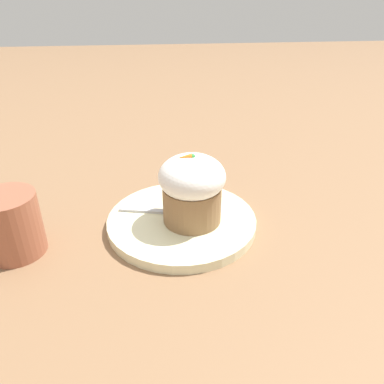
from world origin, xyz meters
The scene contains 5 objects.
ground_plane centered at (0.00, 0.00, 0.00)m, with size 4.00×4.00×0.00m, color #846042.
dessert_plate centered at (0.00, 0.00, 0.01)m, with size 0.23×0.23×0.02m.
carrot_cake centered at (-0.02, 0.01, 0.07)m, with size 0.10×0.10×0.11m.
spoon centered at (0.01, -0.01, 0.02)m, with size 0.13×0.05×0.01m.
coffee_cup centered at (0.24, 0.04, 0.04)m, with size 0.11×0.08×0.09m.
Camera 1 is at (0.04, 0.49, 0.33)m, focal length 35.00 mm.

